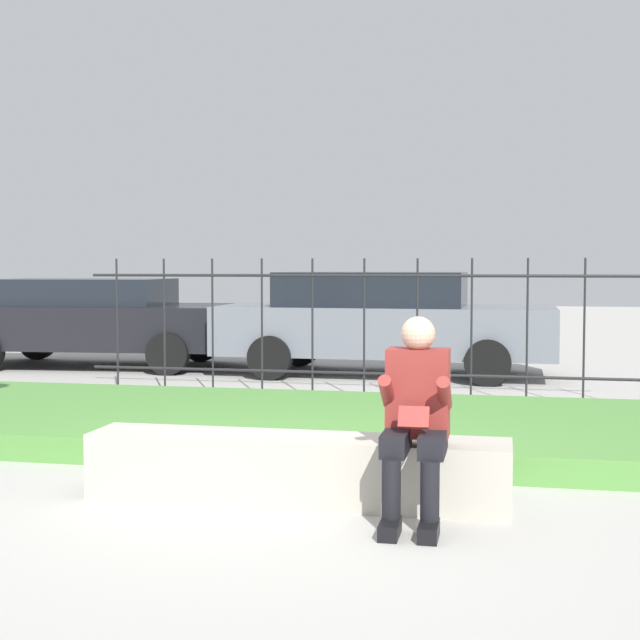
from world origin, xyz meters
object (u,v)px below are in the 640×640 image
object	(u,v)px
person_seated_reader	(416,411)
car_parked_center	(382,321)
stone_bench	(296,472)
car_parked_left	(95,319)

from	to	relation	value
person_seated_reader	car_parked_center	world-z (taller)	car_parked_center
stone_bench	car_parked_left	distance (m)	8.57
stone_bench	car_parked_left	world-z (taller)	car_parked_left
stone_bench	person_seated_reader	xyz separation A→B (m)	(0.81, -0.27, 0.48)
stone_bench	car_parked_left	xyz separation A→B (m)	(-4.83, 7.05, 0.54)
person_seated_reader	car_parked_left	xyz separation A→B (m)	(-5.64, 7.32, 0.06)
car_parked_center	car_parked_left	xyz separation A→B (m)	(-4.47, 0.17, -0.04)
person_seated_reader	car_parked_left	bearing A→B (deg)	127.59
person_seated_reader	car_parked_center	xyz separation A→B (m)	(-1.17, 7.16, 0.10)
car_parked_center	car_parked_left	size ratio (longest dim) A/B	1.02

